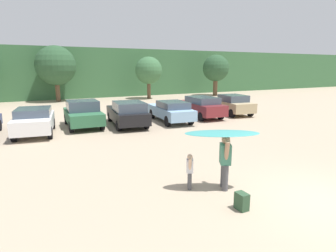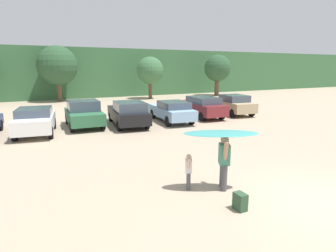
% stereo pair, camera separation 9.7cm
% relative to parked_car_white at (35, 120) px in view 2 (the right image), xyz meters
% --- Properties ---
extents(ground_plane, '(120.00, 120.00, 0.00)m').
position_rel_parked_car_white_xyz_m(ground_plane, '(6.66, -12.34, -0.77)').
color(ground_plane, tan).
extents(hillside_ridge, '(108.00, 12.00, 5.91)m').
position_rel_parked_car_white_xyz_m(hillside_ridge, '(6.66, 23.57, 2.18)').
color(hillside_ridge, '#38663D').
rests_on(hillside_ridge, ground_plane).
extents(tree_center, '(4.15, 4.15, 5.88)m').
position_rel_parked_car_white_xyz_m(tree_center, '(2.83, 15.78, 3.01)').
color(tree_center, brown).
rests_on(tree_center, ground_plane).
extents(tree_left, '(3.12, 3.12, 4.84)m').
position_rel_parked_car_white_xyz_m(tree_left, '(12.68, 13.99, 2.48)').
color(tree_left, brown).
rests_on(tree_left, ground_plane).
extents(tree_far_right, '(3.39, 3.39, 5.22)m').
position_rel_parked_car_white_xyz_m(tree_far_right, '(21.97, 13.67, 2.71)').
color(tree_far_right, brown).
rests_on(tree_far_right, ground_plane).
extents(parked_car_white, '(2.37, 4.12, 1.44)m').
position_rel_parked_car_white_xyz_m(parked_car_white, '(0.00, 0.00, 0.00)').
color(parked_car_white, white).
rests_on(parked_car_white, ground_plane).
extents(parked_car_forest_green, '(2.06, 4.11, 1.63)m').
position_rel_parked_car_white_xyz_m(parked_car_forest_green, '(2.74, 0.90, 0.05)').
color(parked_car_forest_green, '#2D6642').
rests_on(parked_car_forest_green, ground_plane).
extents(parked_car_black, '(2.38, 4.89, 1.56)m').
position_rel_parked_car_white_xyz_m(parked_car_black, '(5.30, 0.04, 0.02)').
color(parked_car_black, black).
rests_on(parked_car_black, ground_plane).
extents(parked_car_sky_blue, '(2.17, 4.75, 1.40)m').
position_rel_parked_car_white_xyz_m(parked_car_sky_blue, '(8.33, -0.01, -0.02)').
color(parked_car_sky_blue, '#84ADD1').
rests_on(parked_car_sky_blue, ground_plane).
extents(parked_car_maroon, '(1.96, 4.67, 1.52)m').
position_rel_parked_car_white_xyz_m(parked_car_maroon, '(11.10, 0.60, 0.03)').
color(parked_car_maroon, maroon).
rests_on(parked_car_maroon, ground_plane).
extents(parked_car_tan, '(2.26, 4.09, 1.53)m').
position_rel_parked_car_white_xyz_m(parked_car_tan, '(13.97, 0.50, 0.02)').
color(parked_car_tan, tan).
rests_on(parked_car_tan, ground_plane).
extents(person_adult, '(0.50, 0.75, 1.64)m').
position_rel_parked_car_white_xyz_m(person_adult, '(4.81, -10.30, 0.15)').
color(person_adult, '#4C4C51').
rests_on(person_adult, ground_plane).
extents(person_child, '(0.32, 0.47, 1.07)m').
position_rel_parked_car_white_xyz_m(person_child, '(3.88, -9.82, -0.17)').
color(person_child, '#4C4C51').
rests_on(person_child, ground_plane).
extents(surfboard_teal, '(2.23, 1.49, 0.14)m').
position_rel_parked_car_white_xyz_m(surfboard_teal, '(4.66, -10.31, 0.95)').
color(surfboard_teal, teal).
extents(backpack_dropped, '(0.24, 0.34, 0.45)m').
position_rel_parked_car_white_xyz_m(backpack_dropped, '(4.40, -11.54, -0.55)').
color(backpack_dropped, '#2D4C33').
rests_on(backpack_dropped, ground_plane).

